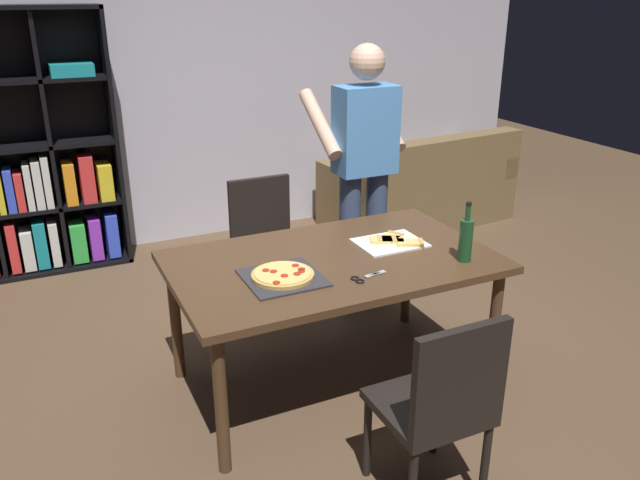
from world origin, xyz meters
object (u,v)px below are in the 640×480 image
Objects in this scene: kitchen_scissors at (364,277)px; bookshelf at (17,168)px; chair_near_camera at (441,401)px; dining_table at (332,271)px; couch at (422,191)px; chair_far_side at (266,238)px; pepperoni_pizza_on_tray at (283,276)px; wine_bottle at (466,239)px; person_serving_pizza at (363,165)px.

bookshelf is at bearing 118.71° from kitchen_scissors.
chair_near_camera is at bearing -67.01° from bookshelf.
dining_table is 2.78m from couch.
chair_far_side reaches higher than pepperoni_pizza_on_tray.
chair_near_camera is at bearing -131.52° from wine_bottle.
person_serving_pizza reaches higher than chair_far_side.
kitchen_scissors is (-1.88, -2.27, 0.45)m from couch.
person_serving_pizza reaches higher than pepperoni_pizza_on_tray.
pepperoni_pizza_on_tray is at bearing 110.43° from chair_near_camera.
kitchen_scissors is at bearing 87.64° from chair_near_camera.
dining_table is 1.03m from person_serving_pizza.
dining_table is 0.70m from wine_bottle.
wine_bottle reaches higher than dining_table.
chair_far_side is 4.56× the size of kitchen_scissors.
chair_near_camera is 3.67m from bookshelf.
person_serving_pizza reaches higher than chair_near_camera.
dining_table is 2.78m from bookshelf.
kitchen_scissors is at bearing -129.58° from couch.
bookshelf reaches higher than couch.
person_serving_pizza is at bearing -137.01° from couch.
couch is at bearing 57.36° from chair_near_camera.
bookshelf reaches higher than kitchen_scissors.
bookshelf is (-1.43, 3.37, 0.31)m from chair_near_camera.
chair_near_camera is (-0.00, -0.99, -0.17)m from dining_table.
dining_table is 0.93× the size of couch.
couch is 2.70m from wine_bottle.
bookshelf is at bearing 127.07° from wine_bottle.
pepperoni_pizza_on_tray is at bearing 154.90° from kitchen_scissors.
person_serving_pizza is 4.80× the size of pepperoni_pizza_on_tray.
chair_far_side is at bearing -44.16° from bookshelf.
pepperoni_pizza_on_tray is (-0.32, -1.11, 0.25)m from chair_far_side.
wine_bottle is (0.60, 0.68, 0.36)m from chair_near_camera.
person_serving_pizza is 5.54× the size of wine_bottle.
person_serving_pizza is at bearing 71.15° from chair_near_camera.
kitchen_scissors is (0.03, -0.28, 0.08)m from dining_table.
chair_near_camera is 1.98m from chair_far_side.
wine_bottle is at bearing -119.60° from couch.
bookshelf is 2.73m from pepperoni_pizza_on_tray.
chair_near_camera is 1.00× the size of chair_far_side.
chair_far_side reaches higher than kitchen_scissors.
dining_table is 8.41× the size of kitchen_scissors.
kitchen_scissors is (0.35, -0.17, -0.01)m from pepperoni_pizza_on_tray.
person_serving_pizza reaches higher than couch.
chair_near_camera is 0.46× the size of bookshelf.
chair_far_side is 2.47× the size of pepperoni_pizza_on_tray.
dining_table is 1.84× the size of chair_near_camera.
chair_far_side is at bearing -152.38° from couch.
dining_table is 0.36m from pepperoni_pizza_on_tray.
chair_far_side reaches higher than couch.
bookshelf is at bearing 173.35° from couch.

